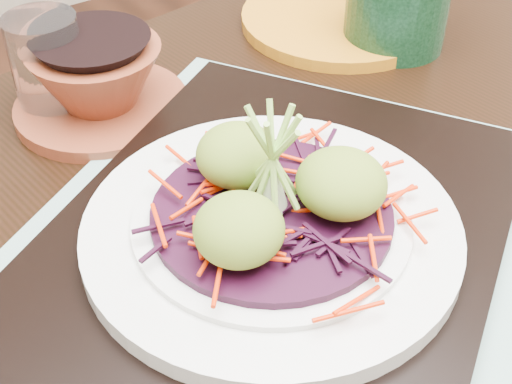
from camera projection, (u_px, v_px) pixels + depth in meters
dining_table at (260, 329)px, 0.61m from camera, size 1.23×0.90×0.71m
placemat at (271, 258)px, 0.54m from camera, size 0.62×0.58×0.00m
serving_tray at (271, 247)px, 0.53m from camera, size 0.53×0.50×0.02m
white_plate at (271, 228)px, 0.52m from camera, size 0.28×0.28×0.02m
cabbage_bed at (272, 214)px, 0.51m from camera, size 0.17×0.17×0.01m
carrot_julienne at (272, 205)px, 0.51m from camera, size 0.21×0.21×0.01m
guacamole_scoops at (273, 188)px, 0.49m from camera, size 0.15×0.13×0.05m
scallion_garnish at (272, 163)px, 0.48m from camera, size 0.06×0.06×0.10m
water_glass at (48, 65)px, 0.67m from camera, size 0.08×0.08×0.10m
terracotta_bowl_set at (99, 84)px, 0.68m from camera, size 0.18×0.18×0.07m
yellow_plate at (339, 19)px, 0.83m from camera, size 0.28×0.28×0.01m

